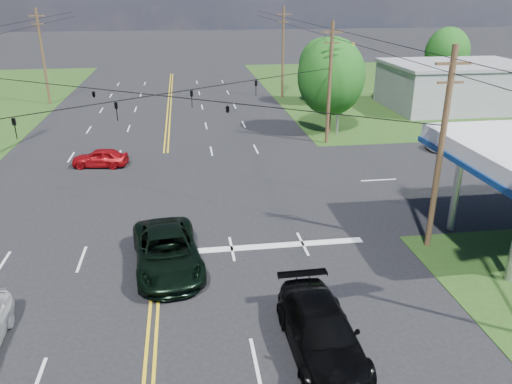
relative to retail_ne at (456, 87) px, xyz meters
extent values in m
plane|color=black|center=(-30.00, -20.00, -2.20)|extent=(280.00, 280.00, 0.00)
cube|color=#243F14|center=(5.00, 12.00, -2.20)|extent=(46.00, 48.00, 0.03)
cube|color=silver|center=(-25.00, -28.00, -2.20)|extent=(10.00, 0.50, 0.02)
cube|color=gray|center=(0.00, 0.00, 0.00)|extent=(14.00, 10.00, 4.40)
cylinder|color=#A5A5AA|center=(-15.00, -27.50, 0.12)|extent=(0.36, 0.36, 4.65)
cylinder|color=#49381E|center=(-17.00, -29.00, 2.55)|extent=(0.28, 0.28, 9.50)
cube|color=#49381E|center=(-17.00, -29.00, 6.50)|extent=(1.60, 0.12, 0.12)
cube|color=#49381E|center=(-17.00, -29.00, 5.70)|extent=(1.20, 0.10, 0.10)
cylinder|color=#49381E|center=(-17.00, -11.00, 2.55)|extent=(0.28, 0.28, 9.50)
cube|color=#49381E|center=(-17.00, -11.00, 6.50)|extent=(1.60, 0.12, 0.12)
cube|color=#49381E|center=(-17.00, -11.00, 5.70)|extent=(1.20, 0.10, 0.10)
cylinder|color=#49381E|center=(-43.00, 8.00, 2.80)|extent=(0.28, 0.28, 10.00)
cube|color=#49381E|center=(-43.00, 8.00, 7.00)|extent=(1.60, 0.12, 0.12)
cube|color=#49381E|center=(-43.00, 8.00, 6.20)|extent=(1.20, 0.10, 0.10)
cylinder|color=#49381E|center=(-17.00, 8.00, 2.80)|extent=(0.28, 0.28, 10.00)
cube|color=#49381E|center=(-17.00, 8.00, 7.00)|extent=(1.60, 0.12, 0.12)
cube|color=#49381E|center=(-17.00, 8.00, 6.20)|extent=(1.20, 0.10, 0.10)
imported|color=black|center=(-36.50, -24.50, 3.22)|extent=(0.17, 0.21, 1.05)
imported|color=black|center=(-32.08, -21.44, 3.22)|extent=(0.17, 0.21, 1.05)
imported|color=black|center=(-27.92, -18.56, 3.22)|extent=(0.17, 0.21, 1.05)
imported|color=black|center=(-23.50, -15.50, 3.22)|extent=(0.17, 0.21, 1.05)
imported|color=black|center=(-33.90, -17.30, 3.50)|extent=(1.24, 0.26, 0.50)
imported|color=black|center=(-26.10, -22.70, 3.50)|extent=(1.24, 0.26, 0.50)
cylinder|color=black|center=(-17.00, -22.00, 6.70)|extent=(0.04, 100.00, 0.04)
cylinder|color=black|center=(-17.00, -22.00, 6.10)|extent=(0.04, 100.00, 0.04)
cylinder|color=#49381E|center=(-16.00, -8.00, -0.55)|extent=(0.36, 0.36, 3.30)
ellipsoid|color=#124513|center=(-16.00, -8.00, 2.67)|extent=(5.70, 5.70, 6.60)
cylinder|color=#49381E|center=(-13.50, 4.00, -0.77)|extent=(0.36, 0.36, 2.86)
ellipsoid|color=#124513|center=(-13.50, 4.00, 2.03)|extent=(4.94, 4.94, 5.72)
cylinder|color=#49381E|center=(4.00, 10.00, -0.66)|extent=(0.36, 0.36, 3.08)
ellipsoid|color=#124513|center=(4.00, 10.00, 2.35)|extent=(5.32, 5.32, 6.16)
imported|color=black|center=(-29.50, -29.37, -1.35)|extent=(3.48, 6.38, 1.70)
imported|color=black|center=(-24.21, -35.75, -1.38)|extent=(2.41, 5.68, 1.63)
imported|color=#9E0B10|center=(-34.47, -14.50, -1.54)|extent=(4.03, 2.07, 1.31)
imported|color=silver|center=(-7.06, -14.50, -1.39)|extent=(5.80, 2.94, 1.62)
cylinder|color=#A5A5AA|center=(-15.45, -8.79, 1.66)|extent=(0.20, 0.20, 7.72)
cube|color=#FFAD1A|center=(-15.45, -8.79, 4.92)|extent=(2.13, 0.63, 1.06)
camera|label=1|loc=(-28.40, -49.22, 9.34)|focal=35.00mm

